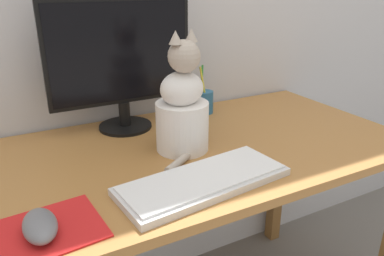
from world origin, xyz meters
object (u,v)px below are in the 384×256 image
Objects in this scene: cat at (182,108)px; keyboard at (204,180)px; pen_cup at (204,101)px; monitor at (121,61)px; computer_mouse_left at (40,226)px.

keyboard is at bearing -117.10° from cat.
keyboard is 2.47× the size of pen_cup.
keyboard is 0.24m from cat.
monitor reaches higher than keyboard.
computer_mouse_left is (-0.32, -0.46, -0.20)m from monitor.
cat is 0.33m from pen_cup.
keyboard is 0.37m from computer_mouse_left.
monitor is 4.00× the size of computer_mouse_left.
pen_cup is (0.30, 0.01, -0.18)m from monitor.
cat reaches higher than computer_mouse_left.
pen_cup reaches higher than computer_mouse_left.
computer_mouse_left is (-0.36, -0.02, 0.01)m from keyboard.
keyboard is at bearing -84.29° from monitor.
computer_mouse_left is at bearing -124.89° from monitor.
monitor is 0.27m from cat.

